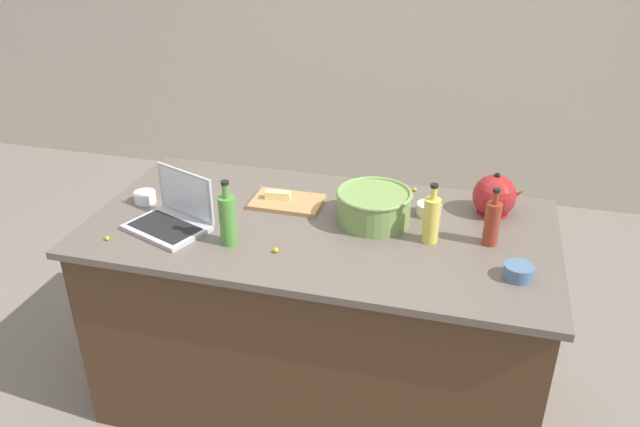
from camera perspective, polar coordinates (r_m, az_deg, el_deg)
name	(u,v)px	position (r m, az deg, el deg)	size (l,w,h in m)	color
ground_plane	(320,390)	(3.10, 0.00, -15.72)	(12.00, 12.00, 0.00)	slate
wall_back	(408,17)	(4.65, 7.94, 17.23)	(8.00, 0.10, 2.60)	beige
island_counter	(320,313)	(2.81, 0.00, -9.03)	(1.89, 0.96, 0.90)	#4C331E
laptop	(173,216)	(2.60, -13.16, -0.22)	(0.37, 0.33, 0.22)	#B7B7BC
mixing_bowl_large	(374,206)	(2.56, 4.90, 0.70)	(0.31, 0.31, 0.14)	#72934C
bottle_olive	(228,219)	(2.41, -8.36, -0.48)	(0.06, 0.06, 0.26)	#4C8C38
bottle_oil	(431,219)	(2.44, 10.04, -0.47)	(0.06, 0.06, 0.24)	#DBC64C
bottle_soy	(492,222)	(2.47, 15.32, -0.76)	(0.06, 0.06, 0.23)	maroon
kettle	(495,196)	(2.71, 15.53, 1.51)	(0.21, 0.18, 0.20)	maroon
cutting_board	(287,202)	(2.73, -2.98, 1.06)	(0.30, 0.20, 0.02)	#AD7F4C
butter_stick_left	(278,195)	(2.73, -3.82, 1.66)	(0.11, 0.04, 0.04)	#F4E58C
ramekin_small	(518,272)	(2.32, 17.52, -5.04)	(0.10, 0.10, 0.05)	slate
ramekin_medium	(429,209)	(2.67, 9.83, 0.39)	(0.10, 0.10, 0.05)	beige
ramekin_wide	(145,197)	(2.84, -15.54, 1.47)	(0.09, 0.09, 0.05)	white
candy_0	(138,234)	(2.58, -16.16, -1.83)	(0.02, 0.02, 0.02)	orange
candy_1	(415,190)	(2.87, 8.59, 2.15)	(0.02, 0.02, 0.02)	yellow
candy_2	(224,211)	(2.68, -8.72, 0.24)	(0.02, 0.02, 0.02)	yellow
candy_3	(226,205)	(2.73, -8.54, 0.79)	(0.02, 0.02, 0.02)	blue
candy_4	(276,250)	(2.38, -4.02, -3.33)	(0.02, 0.02, 0.02)	yellow
candy_5	(390,200)	(2.76, 6.38, 1.21)	(0.02, 0.02, 0.02)	#CC3399
candy_6	(107,238)	(2.59, -18.70, -2.14)	(0.02, 0.02, 0.02)	yellow
candy_7	(384,212)	(2.65, 5.83, 0.12)	(0.02, 0.02, 0.02)	green
candy_8	(385,202)	(2.74, 5.93, 1.02)	(0.02, 0.02, 0.02)	yellow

